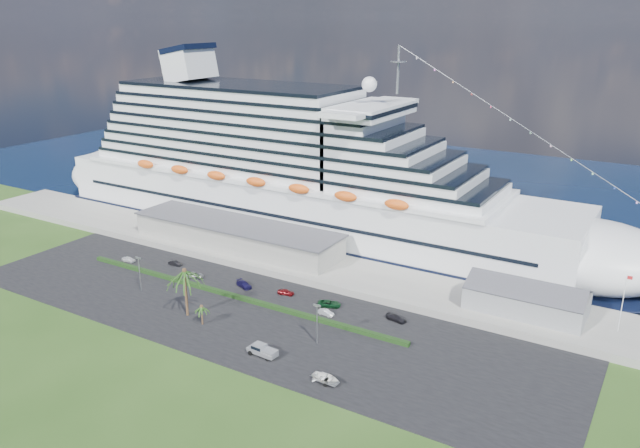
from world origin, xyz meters
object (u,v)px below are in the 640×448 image
Objects in this scene: pickup_truck at (262,350)px; cruise_ship at (295,175)px; parked_car_3 at (244,284)px; boat_trailer at (326,378)px.

cruise_ship is at bearing 118.22° from pickup_truck.
parked_car_3 is 44.90m from boat_trailer.
boat_trailer is (50.16, -67.34, -15.46)m from cruise_ship.
cruise_ship is 40.15× the size of parked_car_3.
boat_trailer is (37.19, -25.15, 0.43)m from parked_car_3.
cruise_ship is at bearing 126.68° from boat_trailer.
pickup_truck is at bearing 172.44° from boat_trailer.
boat_trailer is (15.09, -2.00, -0.06)m from pickup_truck.
cruise_ship is 32.76× the size of boat_trailer.
pickup_truck is (35.07, -65.34, -15.39)m from cruise_ship.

